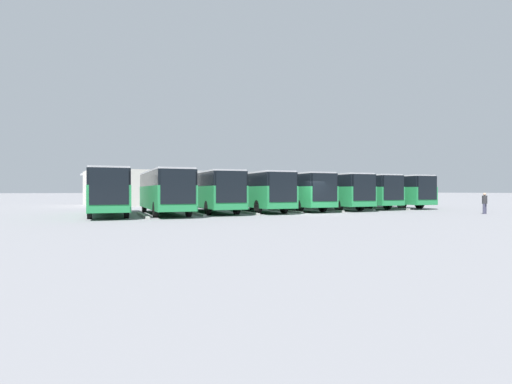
# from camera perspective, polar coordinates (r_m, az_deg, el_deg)

# --- Properties ---
(ground_plane) EXTENTS (600.00, 600.00, 0.00)m
(ground_plane) POSITION_cam_1_polar(r_m,az_deg,el_deg) (30.51, 8.24, -3.15)
(ground_plane) COLOR gray
(bus_0) EXTENTS (3.88, 11.48, 3.26)m
(bus_0) POSITION_cam_1_polar(r_m,az_deg,el_deg) (44.13, 18.17, 0.24)
(bus_0) COLOR #238447
(bus_0) RESTS_ON ground_plane
(curb_divider_0) EXTENTS (1.06, 6.53, 0.15)m
(curb_divider_0) POSITION_cam_1_polar(r_m,az_deg,el_deg) (41.57, 17.98, -2.16)
(curb_divider_0) COLOR #9E9E99
(curb_divider_0) RESTS_ON ground_plane
(bus_1) EXTENTS (3.88, 11.48, 3.26)m
(bus_1) POSITION_cam_1_polar(r_m,az_deg,el_deg) (41.58, 14.05, 0.25)
(bus_1) COLOR #238447
(bus_1) RESTS_ON ground_plane
(curb_divider_1) EXTENTS (1.06, 6.53, 0.15)m
(curb_divider_1) POSITION_cam_1_polar(r_m,az_deg,el_deg) (39.05, 13.57, -2.31)
(curb_divider_1) COLOR #9E9E99
(curb_divider_1) RESTS_ON ground_plane
(bus_2) EXTENTS (3.88, 11.48, 3.26)m
(bus_2) POSITION_cam_1_polar(r_m,az_deg,el_deg) (38.57, 10.25, 0.25)
(bus_2) COLOR #238447
(bus_2) RESTS_ON ground_plane
(curb_divider_2) EXTENTS (1.06, 6.53, 0.15)m
(curb_divider_2) POSITION_cam_1_polar(r_m,az_deg,el_deg) (36.07, 9.47, -2.52)
(curb_divider_2) COLOR #9E9E99
(curb_divider_2) RESTS_ON ground_plane
(bus_3) EXTENTS (3.88, 11.48, 3.26)m
(bus_3) POSITION_cam_1_polar(r_m,az_deg,el_deg) (36.34, 5.21, 0.26)
(bus_3) COLOR #238447
(bus_3) RESTS_ON ground_plane
(curb_divider_3) EXTENTS (1.06, 6.53, 0.15)m
(curb_divider_3) POSITION_cam_1_polar(r_m,az_deg,el_deg) (33.90, 4.00, -2.69)
(curb_divider_3) COLOR #9E9E99
(curb_divider_3) RESTS_ON ground_plane
(bus_4) EXTENTS (3.88, 11.48, 3.26)m
(bus_4) POSITION_cam_1_polar(r_m,az_deg,el_deg) (34.10, -0.15, 0.26)
(bus_4) COLOR #238447
(bus_4) RESTS_ON ground_plane
(curb_divider_4) EXTENTS (1.06, 6.53, 0.15)m
(curb_divider_4) POSITION_cam_1_polar(r_m,az_deg,el_deg) (31.74, -1.86, -2.88)
(curb_divider_4) COLOR #9E9E99
(curb_divider_4) RESTS_ON ground_plane
(bus_5) EXTENTS (3.88, 11.48, 3.26)m
(bus_5) POSITION_cam_1_polar(r_m,az_deg,el_deg) (32.71, -6.58, 0.27)
(bus_5) COLOR #238447
(bus_5) RESTS_ON ground_plane
(curb_divider_5) EXTENTS (1.06, 6.53, 0.15)m
(curb_divider_5) POSITION_cam_1_polar(r_m,az_deg,el_deg) (30.49, -8.85, -3.01)
(curb_divider_5) COLOR #9E9E99
(curb_divider_5) RESTS_ON ground_plane
(bus_6) EXTENTS (3.88, 11.48, 3.26)m
(bus_6) POSITION_cam_1_polar(r_m,az_deg,el_deg) (30.75, -12.97, 0.27)
(bus_6) COLOR #238447
(bus_6) RESTS_ON ground_plane
(curb_divider_6) EXTENTS (1.06, 6.53, 0.15)m
(curb_divider_6) POSITION_cam_1_polar(r_m,az_deg,el_deg) (28.70, -15.87, -3.22)
(curb_divider_6) COLOR #9E9E99
(curb_divider_6) RESTS_ON ground_plane
(bus_7) EXTENTS (3.88, 11.48, 3.26)m
(bus_7) POSITION_cam_1_polar(r_m,az_deg,el_deg) (30.58, -20.50, 0.26)
(bus_7) COLOR #238447
(bus_7) RESTS_ON ground_plane
(pedestrian) EXTENTS (0.40, 0.40, 1.62)m
(pedestrian) POSITION_cam_1_polar(r_m,az_deg,el_deg) (35.11, 29.86, -1.32)
(pedestrian) COLOR #38384C
(pedestrian) RESTS_ON ground_plane
(station_building) EXTENTS (26.44, 12.85, 4.17)m
(station_building) POSITION_cam_1_polar(r_m,az_deg,el_deg) (53.38, -8.74, 0.55)
(station_building) COLOR beige
(station_building) RESTS_ON ground_plane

